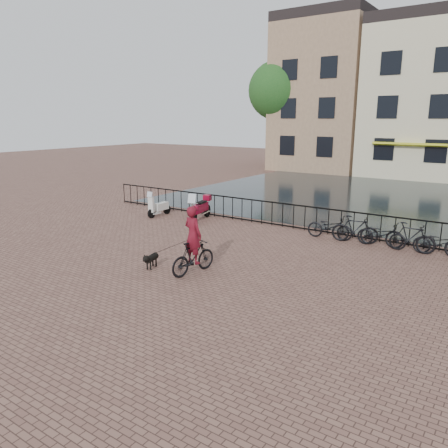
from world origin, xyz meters
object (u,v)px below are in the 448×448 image
Objects in this scene: cyclist at (193,244)px; dog at (152,260)px; scooter at (159,203)px; motorcycle at (200,205)px.

dog is (-1.34, -0.36, -0.64)m from cyclist.
scooter is at bearing 116.77° from dog.
cyclist is 6.95m from motorcycle.
cyclist reaches higher than motorcycle.
dog is 0.42× the size of motorcycle.
cyclist is 1.24× the size of motorcycle.
motorcycle is at bearing 12.32° from scooter.
motorcycle reaches higher than scooter.
cyclist is at bearing -66.06° from motorcycle.
scooter is (-2.06, -0.46, -0.04)m from motorcycle.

